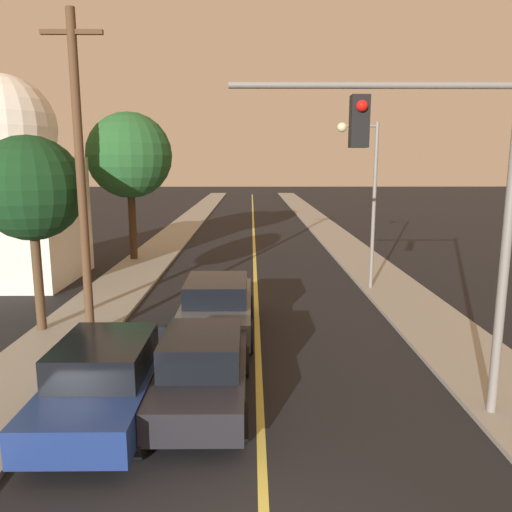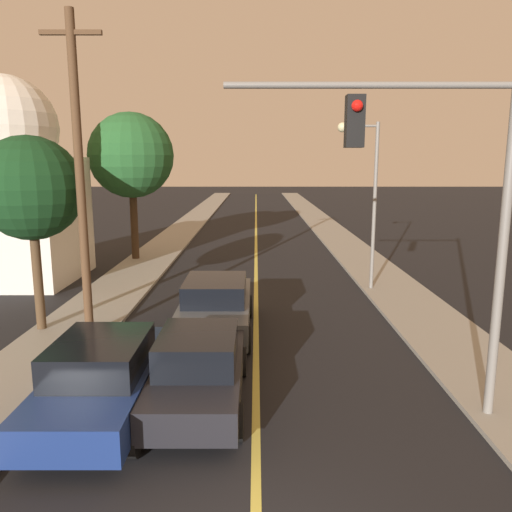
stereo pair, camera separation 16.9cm
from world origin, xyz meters
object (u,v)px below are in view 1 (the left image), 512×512
traffic_signal_mast (446,189)px  tree_left_far (129,156)px  car_near_lane_front (203,368)px  streetlamp_right (365,182)px  utility_pole_left (81,174)px  domed_building_left (8,188)px  car_outer_lane_front (108,376)px  tree_left_near (31,189)px  car_near_lane_second (217,306)px

traffic_signal_mast → tree_left_far: size_ratio=0.88×
car_near_lane_front → streetlamp_right: bearing=60.5°
car_near_lane_front → utility_pole_left: bearing=131.8°
car_near_lane_front → traffic_signal_mast: (4.52, -0.53, 3.65)m
traffic_signal_mast → streetlamp_right: traffic_signal_mast is taller
utility_pole_left → domed_building_left: 9.03m
car_outer_lane_front → traffic_signal_mast: size_ratio=0.76×
domed_building_left → tree_left_near: bearing=-60.2°
car_near_lane_front → domed_building_left: bearing=128.8°
traffic_signal_mast → domed_building_left: 17.89m
car_near_lane_front → tree_left_far: tree_left_far is taller
traffic_signal_mast → car_outer_lane_front: bearing=178.7°
tree_left_far → domed_building_left: 6.00m
car_near_lane_second → streetlamp_right: bearing=43.3°
car_outer_lane_front → traffic_signal_mast: 7.31m
utility_pole_left → car_outer_lane_front: bearing=-68.2°
car_outer_lane_front → tree_left_far: size_ratio=0.66×
car_outer_lane_front → tree_left_near: (-3.34, 4.89, 3.38)m
tree_left_near → tree_left_far: size_ratio=0.77×
streetlamp_right → utility_pole_left: utility_pole_left is taller
car_near_lane_front → tree_left_near: 7.65m
utility_pole_left → tree_left_far: size_ratio=1.20×
utility_pole_left → tree_left_near: 1.71m
streetlamp_right → tree_left_far: (-10.26, 6.11, 1.05)m
traffic_signal_mast → tree_left_near: traffic_signal_mast is taller
streetlamp_right → tree_left_far: tree_left_far is taller
traffic_signal_mast → tree_left_near: 10.91m
utility_pole_left → car_near_lane_second: bearing=5.7°
tree_left_near → utility_pole_left: bearing=-17.6°
traffic_signal_mast → tree_left_far: bearing=120.8°
car_near_lane_second → domed_building_left: bearing=142.8°
streetlamp_right → car_near_lane_second: bearing=-136.7°
tree_left_far → domed_building_left: domed_building_left is taller
car_near_lane_second → car_outer_lane_front: size_ratio=1.04×
car_outer_lane_front → domed_building_left: bearing=121.8°
streetlamp_right → tree_left_near: size_ratio=1.13×
car_near_lane_second → traffic_signal_mast: size_ratio=0.78×
car_near_lane_front → car_near_lane_second: size_ratio=0.89×
car_near_lane_front → tree_left_near: (-5.16, 4.50, 3.40)m
car_outer_lane_front → utility_pole_left: utility_pole_left is taller
car_near_lane_second → tree_left_far: (-4.98, 11.08, 4.40)m
tree_left_near → car_near_lane_front: bearing=-41.1°
car_near_lane_second → tree_left_far: bearing=114.2°
car_near_lane_second → tree_left_far: tree_left_far is taller
car_outer_lane_front → car_near_lane_front: bearing=12.1°
utility_pole_left → traffic_signal_mast: bearing=-29.2°
car_near_lane_front → car_near_lane_second: (0.00, 4.36, 0.05)m
traffic_signal_mast → tree_left_far: (-9.50, 15.97, 0.79)m
tree_left_far → domed_building_left: bearing=-133.3°
traffic_signal_mast → utility_pole_left: bearing=150.8°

